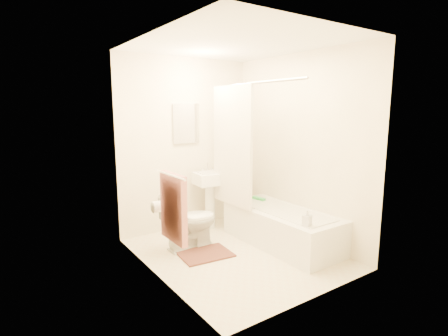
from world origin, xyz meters
TOP-DOWN VIEW (x-y plane):
  - floor at (0.00, 0.00)m, footprint 2.40×2.40m
  - ceiling at (0.00, 0.00)m, footprint 2.40×2.40m
  - wall_back at (0.00, 1.20)m, footprint 2.00×0.02m
  - wall_left at (-1.00, 0.00)m, footprint 0.02×2.40m
  - wall_right at (1.00, 0.00)m, footprint 0.02×2.40m
  - mirror at (0.00, 1.18)m, footprint 0.40×0.03m
  - curtain_rod at (0.30, 0.10)m, footprint 0.03×1.70m
  - shower_curtain at (0.30, 0.50)m, footprint 0.04×0.80m
  - towel_bar at (-0.96, -0.25)m, footprint 0.02×0.60m
  - towel at (-0.93, -0.25)m, footprint 0.06×0.45m
  - toilet_paper at (-0.93, 0.12)m, footprint 0.11×0.12m
  - toilet at (-0.35, 0.48)m, footprint 0.69×0.39m
  - sink at (0.25, 0.95)m, footprint 0.49×0.41m
  - bathtub at (0.66, -0.08)m, footprint 0.69×1.57m
  - bath_mat at (-0.32, 0.17)m, footprint 0.64×0.50m
  - soap_bottle at (0.46, -0.68)m, footprint 0.10×0.10m
  - scrub_brush at (0.73, 0.46)m, footprint 0.09×0.22m

SIDE VIEW (x-z plane):
  - floor at x=0.00m, z-range 0.00..0.00m
  - bath_mat at x=-0.32m, z-range 0.00..0.02m
  - bathtub at x=0.66m, z-range 0.00..0.44m
  - toilet at x=-0.35m, z-range 0.00..0.68m
  - sink at x=0.25m, z-range 0.00..0.89m
  - scrub_brush at x=0.73m, z-range 0.44..0.48m
  - soap_bottle at x=0.46m, z-range 0.44..0.63m
  - toilet_paper at x=-0.93m, z-range 0.64..0.76m
  - towel at x=-0.93m, z-range 0.45..1.11m
  - towel_bar at x=-0.96m, z-range 1.09..1.11m
  - wall_back at x=0.00m, z-range 0.00..2.40m
  - wall_left at x=-1.00m, z-range 0.00..2.40m
  - wall_right at x=1.00m, z-range 0.00..2.40m
  - shower_curtain at x=0.30m, z-range 0.44..2.00m
  - mirror at x=0.00m, z-range 1.23..1.77m
  - curtain_rod at x=0.30m, z-range 1.98..2.02m
  - ceiling at x=0.00m, z-range 2.40..2.40m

